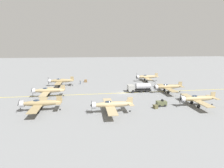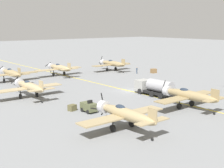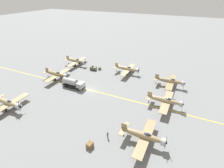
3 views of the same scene
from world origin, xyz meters
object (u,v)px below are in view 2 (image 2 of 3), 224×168
at_px(airplane_far_right, 112,64).
at_px(fuel_tanker, 155,87).
at_px(airplane_near_left, 124,114).
at_px(airplane_mid_left, 29,87).
at_px(ground_crew_walking, 137,70).
at_px(airplane_near_center, 188,95).
at_px(supply_crate_mid_lane, 72,108).
at_px(airplane_far_left, 11,73).
at_px(supply_crate_by_tanker, 154,71).
at_px(tow_tractor, 89,107).
at_px(airplane_far_center, 59,68).

relative_size(airplane_far_right, fuel_tanker, 1.50).
xyz_separation_m(airplane_near_left, fuel_tanker, (16.50, 10.57, -0.50)).
bearing_deg(airplane_near_left, airplane_far_right, 66.45).
bearing_deg(airplane_mid_left, airplane_near_left, -68.92).
relative_size(airplane_mid_left, ground_crew_walking, 7.17).
xyz_separation_m(airplane_near_center, ground_crew_walking, (17.83, 29.67, -1.10)).
bearing_deg(supply_crate_mid_lane, airplane_far_left, 85.77).
distance_m(airplane_far_left, supply_crate_by_tanker, 35.56).
relative_size(airplane_mid_left, tow_tractor, 4.62).
xyz_separation_m(airplane_mid_left, supply_crate_mid_lane, (1.35, -11.50, -1.56)).
bearing_deg(airplane_near_center, airplane_far_right, 49.07).
xyz_separation_m(airplane_near_left, airplane_near_center, (14.00, 1.42, 0.00)).
bearing_deg(airplane_mid_left, ground_crew_walking, 31.12).
relative_size(fuel_tanker, supply_crate_by_tanker, 5.93).
bearing_deg(airplane_mid_left, tow_tractor, -61.17).
bearing_deg(fuel_tanker, ground_crew_walking, 53.24).
relative_size(airplane_near_left, supply_crate_mid_lane, 11.16).
height_order(supply_crate_by_tanker, supply_crate_mid_lane, supply_crate_by_tanker).
height_order(fuel_tanker, supply_crate_by_tanker, fuel_tanker).
relative_size(airplane_far_left, supply_crate_by_tanker, 8.90).
height_order(airplane_near_left, ground_crew_walking, airplane_near_left).
xyz_separation_m(tow_tractor, supply_crate_by_tanker, (34.52, 19.77, -0.23)).
relative_size(airplane_near_left, ground_crew_walking, 7.17).
bearing_deg(airplane_near_center, supply_crate_by_tanker, 33.68).
bearing_deg(airplane_far_right, airplane_far_center, 175.82).
xyz_separation_m(airplane_far_center, tow_tractor, (-13.11, -31.15, -1.22)).
bearing_deg(tow_tractor, supply_crate_by_tanker, 29.80).
bearing_deg(airplane_near_center, airplane_near_left, 167.88).
xyz_separation_m(ground_crew_walking, supply_crate_by_tanker, (3.95, -2.20, -0.35)).
relative_size(airplane_far_left, tow_tractor, 4.62).
xyz_separation_m(airplane_near_left, supply_crate_mid_lane, (-0.21, 11.30, -1.56)).
relative_size(airplane_far_left, airplane_mid_left, 1.00).
distance_m(airplane_near_center, tow_tractor, 14.94).
bearing_deg(airplane_near_center, airplane_mid_left, 108.14).
bearing_deg(airplane_mid_left, fuel_tanker, -16.92).
height_order(airplane_mid_left, tow_tractor, airplane_mid_left).
height_order(airplane_far_right, airplane_near_center, airplane_far_right).
bearing_deg(airplane_near_center, airplane_far_center, 71.55).
bearing_deg(fuel_tanker, airplane_far_left, 116.79).
relative_size(airplane_far_left, airplane_near_left, 1.00).
bearing_deg(airplane_far_center, supply_crate_by_tanker, -10.37).
xyz_separation_m(airplane_far_center, airplane_far_left, (-12.49, -0.75, 0.00)).
bearing_deg(airplane_mid_left, airplane_far_right, 43.97).
relative_size(airplane_far_center, airplane_near_left, 1.00).
relative_size(airplane_far_left, ground_crew_walking, 7.17).
height_order(airplane_near_left, supply_crate_by_tanker, airplane_near_left).
relative_size(fuel_tanker, supply_crate_mid_lane, 7.44).
relative_size(airplane_far_left, fuel_tanker, 1.50).
xyz_separation_m(airplane_far_right, airplane_far_left, (-27.94, 0.88, 0.00)).
bearing_deg(airplane_far_left, airplane_far_right, 2.96).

